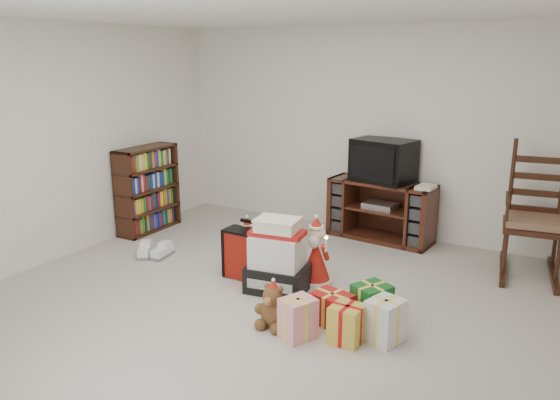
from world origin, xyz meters
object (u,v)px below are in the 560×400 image
at_px(teddy_bear, 274,308).
at_px(gift_cluster, 349,318).
at_px(rocking_chair, 533,228).
at_px(gift_pile, 278,260).
at_px(mrs_claus_figurine, 248,251).
at_px(sneaker_pair, 154,252).
at_px(santa_figurine, 316,258).
at_px(crt_television, 383,161).
at_px(red_suitcase, 245,254).
at_px(tv_stand, 381,210).
at_px(bookshelf, 148,191).

height_order(teddy_bear, gift_cluster, teddy_bear).
distance_m(rocking_chair, gift_pile, 2.61).
bearing_deg(mrs_claus_figurine, sneaker_pair, -171.93).
height_order(mrs_claus_figurine, sneaker_pair, mrs_claus_figurine).
xyz_separation_m(mrs_claus_figurine, sneaker_pair, (-1.14, -0.16, -0.17)).
bearing_deg(santa_figurine, crt_television, 86.61).
height_order(mrs_claus_figurine, gift_cluster, mrs_claus_figurine).
distance_m(teddy_bear, gift_cluster, 0.60).
xyz_separation_m(red_suitcase, crt_television, (0.76, 1.82, 0.71)).
bearing_deg(mrs_claus_figurine, gift_pile, -27.27).
relative_size(tv_stand, sneaker_pair, 3.06).
distance_m(mrs_claus_figurine, gift_cluster, 1.57).
bearing_deg(sneaker_pair, gift_pile, -26.53).
bearing_deg(rocking_chair, mrs_claus_figurine, -158.59).
xyz_separation_m(teddy_bear, mrs_claus_figurine, (-0.83, 0.89, 0.06)).
bearing_deg(teddy_bear, rocking_chair, 53.69).
distance_m(red_suitcase, mrs_claus_figurine, 0.18).
xyz_separation_m(santa_figurine, gift_cluster, (0.67, -0.77, -0.12)).
bearing_deg(sneaker_pair, santa_figurine, -15.75).
relative_size(bookshelf, rocking_chair, 0.76).
bearing_deg(santa_figurine, red_suitcase, -160.12).
distance_m(tv_stand, gift_cluster, 2.42).
bearing_deg(tv_stand, santa_figurine, -88.28).
bearing_deg(santa_figurine, rocking_chair, 36.55).
distance_m(teddy_bear, sneaker_pair, 2.10).
xyz_separation_m(bookshelf, rocking_chair, (4.34, 0.86, -0.04)).
height_order(gift_pile, crt_television, crt_television).
xyz_separation_m(tv_stand, santa_figurine, (-0.10, -1.56, -0.10)).
distance_m(bookshelf, gift_cluster, 3.48).
height_order(bookshelf, santa_figurine, bookshelf).
bearing_deg(santa_figurine, tv_stand, 86.42).
bearing_deg(mrs_claus_figurine, bookshelf, 163.63).
bearing_deg(rocking_chair, bookshelf, -176.50).
relative_size(tv_stand, santa_figurine, 1.90).
xyz_separation_m(teddy_bear, crt_television, (-0.01, 2.55, 0.80)).
relative_size(red_suitcase, gift_cluster, 0.65).
xyz_separation_m(bookshelf, gift_cluster, (3.23, -1.23, -0.37)).
relative_size(rocking_chair, teddy_bear, 3.80).
height_order(tv_stand, gift_cluster, tv_stand).
relative_size(gift_pile, teddy_bear, 1.88).
xyz_separation_m(bookshelf, sneaker_pair, (0.70, -0.70, -0.46)).
distance_m(red_suitcase, santa_figurine, 0.70).
height_order(mrs_claus_figurine, crt_television, crt_television).
relative_size(bookshelf, gift_pile, 1.53).
relative_size(tv_stand, bookshelf, 1.21).
bearing_deg(bookshelf, tv_stand, 22.57).
distance_m(santa_figurine, mrs_claus_figurine, 0.74).
bearing_deg(crt_television, gift_pile, -86.81).
height_order(tv_stand, red_suitcase, tv_stand).
height_order(rocking_chair, red_suitcase, rocking_chair).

